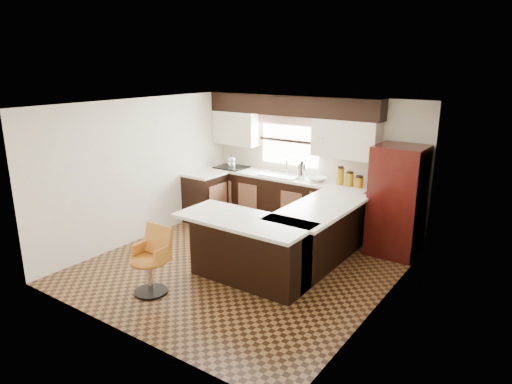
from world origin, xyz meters
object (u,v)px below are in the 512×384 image
Objects in this scene: bar_chair at (149,262)px; peninsula_long at (316,237)px; peninsula_return at (249,251)px; refrigerator at (397,201)px.

peninsula_long is at bearing 53.57° from bar_chair.
peninsula_long is 1.18× the size of peninsula_return.
peninsula_return is at bearing -118.30° from peninsula_long.
bar_chair is (-2.20, -3.16, -0.42)m from refrigerator.
refrigerator is 3.87m from bar_chair.
peninsula_long is 2.16× the size of bar_chair.
bar_chair reaches higher than peninsula_return.
refrigerator is (1.33, 2.12, 0.42)m from peninsula_return.
bar_chair is (-1.40, -2.01, 0.00)m from peninsula_long.
bar_chair is at bearing -124.89° from refrigerator.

